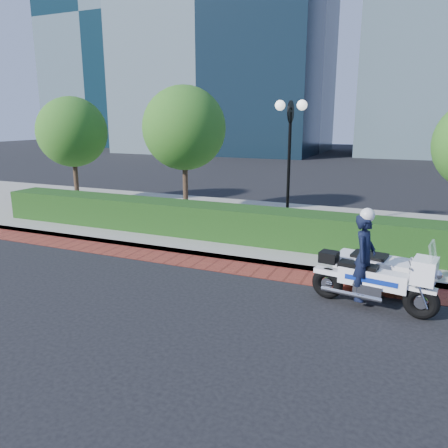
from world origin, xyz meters
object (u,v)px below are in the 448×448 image
at_px(lamppost, 290,146).
at_px(tree_a, 72,132).
at_px(tree_b, 184,128).
at_px(police_motorcycle, 373,269).

relative_size(lamppost, tree_a, 0.92).
xyz_separation_m(lamppost, tree_a, (-10.00, 1.30, 0.26)).
distance_m(tree_b, police_motorcycle, 9.95).
relative_size(tree_a, tree_b, 0.94).
bearing_deg(tree_b, police_motorcycle, -37.44).
height_order(tree_b, police_motorcycle, tree_b).
xyz_separation_m(lamppost, police_motorcycle, (3.10, -4.52, -2.25)).
bearing_deg(lamppost, tree_b, 163.89).
height_order(lamppost, police_motorcycle, lamppost).
bearing_deg(police_motorcycle, tree_a, 165.28).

